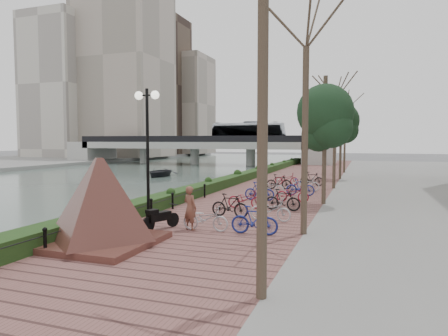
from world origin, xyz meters
The scene contains 14 objects.
ground centered at (0.00, 0.00, 0.00)m, with size 220.00×220.00×0.00m, color #59595B.
river_water centered at (-15.00, 25.00, 0.01)m, with size 30.00×130.00×0.02m, color #495B53.
promenade centered at (4.00, 17.50, 0.25)m, with size 8.00×75.00×0.50m, color brown.
hedge centered at (0.60, 20.00, 0.80)m, with size 1.10×56.00×0.60m, color #123313.
chain_fence centered at (1.40, 2.00, 0.85)m, with size 0.10×14.10×0.70m.
granite_monument centered at (2.22, -1.55, 1.88)m, with size 4.14×4.14×2.72m.
lamppost centered at (2.10, 1.56, 4.23)m, with size 1.02×0.32×5.21m.
motorcycle centered at (2.96, 0.98, 0.95)m, with size 0.45×1.43×0.89m, color black, non-canonical shape.
pedestrian centered at (4.00, 1.27, 1.30)m, with size 0.59×0.38×1.61m, color brown.
bicycle_parking centered at (5.49, 9.07, 0.97)m, with size 2.40×17.32×1.00m.
street_trees centered at (8.00, 12.68, 3.69)m, with size 3.20×37.12×6.80m.
bridge centered at (-13.22, 45.00, 3.37)m, with size 36.00×10.77×6.50m.
boat centered at (-10.12, 24.76, 0.46)m, with size 3.00×4.20×0.87m, color black.
far_buildings centered at (-41.66, 65.91, 16.12)m, with size 35.00×38.00×38.00m.
Camera 1 is at (9.96, -11.86, 3.76)m, focal length 32.00 mm.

